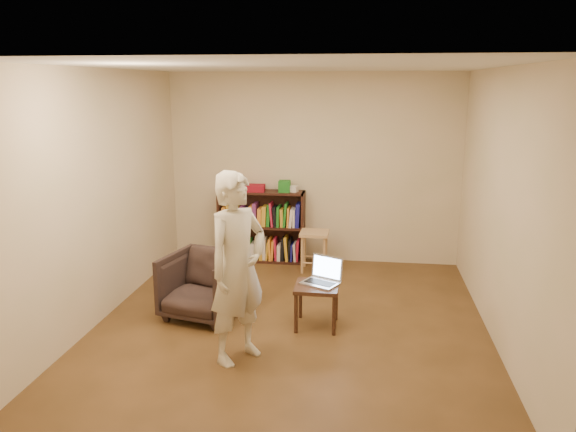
# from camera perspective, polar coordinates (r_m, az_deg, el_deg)

# --- Properties ---
(floor) EXTENTS (4.50, 4.50, 0.00)m
(floor) POSITION_cam_1_polar(r_m,az_deg,el_deg) (5.96, 0.31, -10.90)
(floor) COLOR #452F16
(floor) RESTS_ON ground
(ceiling) EXTENTS (4.50, 4.50, 0.00)m
(ceiling) POSITION_cam_1_polar(r_m,az_deg,el_deg) (5.43, 0.35, 14.96)
(ceiling) COLOR silver
(ceiling) RESTS_ON wall_back
(wall_back) EXTENTS (4.00, 0.00, 4.00)m
(wall_back) POSITION_cam_1_polar(r_m,az_deg,el_deg) (7.75, 2.57, 4.83)
(wall_back) COLOR beige
(wall_back) RESTS_ON floor
(wall_left) EXTENTS (0.00, 4.50, 4.50)m
(wall_left) POSITION_cam_1_polar(r_m,az_deg,el_deg) (6.14, -18.51, 1.89)
(wall_left) COLOR beige
(wall_left) RESTS_ON floor
(wall_right) EXTENTS (0.00, 4.50, 4.50)m
(wall_right) POSITION_cam_1_polar(r_m,az_deg,el_deg) (5.65, 20.87, 0.75)
(wall_right) COLOR beige
(wall_right) RESTS_ON floor
(bookshelf) EXTENTS (1.20, 0.30, 1.00)m
(bookshelf) POSITION_cam_1_polar(r_m,az_deg,el_deg) (7.87, -2.68, -1.44)
(bookshelf) COLOR black
(bookshelf) RESTS_ON floor
(box_yellow) EXTENTS (0.25, 0.20, 0.18)m
(box_yellow) POSITION_cam_1_polar(r_m,az_deg,el_deg) (7.77, -5.47, 3.23)
(box_yellow) COLOR orange
(box_yellow) RESTS_ON bookshelf
(red_cloth) EXTENTS (0.28, 0.22, 0.09)m
(red_cloth) POSITION_cam_1_polar(r_m,az_deg,el_deg) (7.71, -3.39, 2.86)
(red_cloth) COLOR maroon
(red_cloth) RESTS_ON bookshelf
(box_green) EXTENTS (0.16, 0.16, 0.15)m
(box_green) POSITION_cam_1_polar(r_m,az_deg,el_deg) (7.66, -0.36, 3.04)
(box_green) COLOR #1E7220
(box_green) RESTS_ON bookshelf
(box_white) EXTENTS (0.12, 0.12, 0.08)m
(box_white) POSITION_cam_1_polar(r_m,az_deg,el_deg) (7.66, 0.57, 2.77)
(box_white) COLOR silver
(box_white) RESTS_ON bookshelf
(stool) EXTENTS (0.37, 0.37, 0.54)m
(stool) POSITION_cam_1_polar(r_m,az_deg,el_deg) (7.44, 2.70, -2.38)
(stool) COLOR tan
(stool) RESTS_ON floor
(armchair) EXTENTS (0.90, 0.92, 0.70)m
(armchair) POSITION_cam_1_polar(r_m,az_deg,el_deg) (6.09, -8.63, -6.97)
(armchair) COLOR #2E221E
(armchair) RESTS_ON floor
(side_table) EXTENTS (0.44, 0.44, 0.45)m
(side_table) POSITION_cam_1_polar(r_m,az_deg,el_deg) (5.78, 2.94, -7.72)
(side_table) COLOR black
(side_table) RESTS_ON floor
(laptop) EXTENTS (0.45, 0.41, 0.27)m
(laptop) POSITION_cam_1_polar(r_m,az_deg,el_deg) (5.79, 3.55, -6.21)
(laptop) COLOR #BABABF
(laptop) RESTS_ON side_table
(person) EXTENTS (0.70, 0.75, 1.72)m
(person) POSITION_cam_1_polar(r_m,az_deg,el_deg) (4.97, -5.14, -5.29)
(person) COLOR beige
(person) RESTS_ON floor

